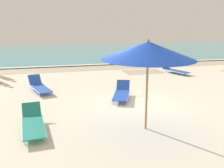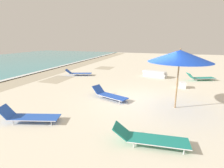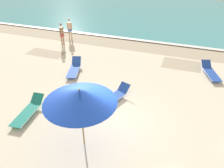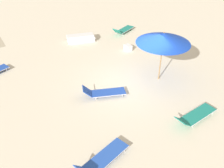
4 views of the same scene
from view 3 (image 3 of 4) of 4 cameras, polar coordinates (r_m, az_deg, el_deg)
The scene contains 9 objects.
ground_plane at distance 10.08m, azimuth -1.98°, elevation -10.36°, with size 60.00×60.00×0.16m.
ocean_water at distance 28.01m, azimuth 13.74°, elevation 17.54°, with size 60.00×19.75×0.07m.
beach_umbrella at distance 7.70m, azimuth -8.41°, elevation -3.27°, with size 2.66×2.66×2.63m.
sun_lounger_under_umbrella at distance 11.04m, azimuth -21.03°, elevation -6.57°, with size 0.81×2.23×0.52m.
sun_lounger_beside_umbrella at distance 14.75m, azimuth 24.35°, elevation 2.92°, with size 1.26×2.23×0.54m.
sun_lounger_near_water_right at distance 11.25m, azimuth 0.68°, elevation -3.19°, with size 1.29×2.10×0.56m.
sun_lounger_mid_beach_solo at distance 14.01m, azimuth -9.87°, elevation 4.00°, with size 1.18×2.23×0.61m.
beachgoer_wading_adult at distance 18.05m, azimuth -13.00°, elevation 12.90°, with size 0.27×0.44×1.76m.
beachgoer_shoreline_child at distance 19.11m, azimuth -11.01°, elevation 14.21°, with size 0.44×0.27×1.76m.
Camera 3 is at (2.78, -6.87, 6.74)m, focal length 35.00 mm.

